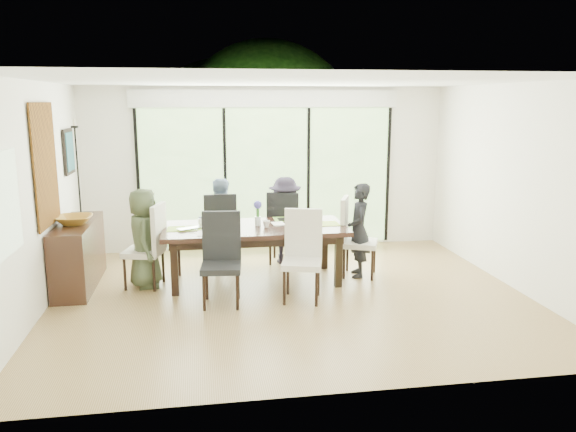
{
  "coord_description": "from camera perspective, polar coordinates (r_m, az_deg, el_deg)",
  "views": [
    {
      "loc": [
        -1.12,
        -6.79,
        2.47
      ],
      "look_at": [
        0.0,
        0.25,
        1.0
      ],
      "focal_mm": 35.0,
      "sensor_mm": 36.0,
      "label": 1
    }
  ],
  "objects": [
    {
      "name": "floor",
      "position": [
        7.31,
        0.31,
        -8.13
      ],
      "size": [
        6.0,
        5.0,
        0.01
      ],
      "primitive_type": "cube",
      "color": "brown",
      "rests_on": "ground"
    },
    {
      "name": "ceiling",
      "position": [
        6.88,
        0.34,
        13.61
      ],
      "size": [
        6.0,
        5.0,
        0.01
      ],
      "primitive_type": "cube",
      "color": "white",
      "rests_on": "wall_back"
    },
    {
      "name": "wall_back",
      "position": [
        9.43,
        -2.16,
        4.83
      ],
      "size": [
        6.0,
        0.02,
        2.7
      ],
      "primitive_type": "cube",
      "color": "white",
      "rests_on": "floor"
    },
    {
      "name": "wall_front",
      "position": [
        4.56,
        5.45,
        -2.61
      ],
      "size": [
        6.0,
        0.02,
        2.7
      ],
      "primitive_type": "cube",
      "color": "white",
      "rests_on": "floor"
    },
    {
      "name": "wall_left",
      "position": [
        7.14,
        -24.28,
        1.59
      ],
      "size": [
        0.02,
        5.0,
        2.7
      ],
      "primitive_type": "cube",
      "color": "white",
      "rests_on": "floor"
    },
    {
      "name": "wall_right",
      "position": [
        8.02,
        22.07,
        2.77
      ],
      "size": [
        0.02,
        5.0,
        2.7
      ],
      "primitive_type": "cube",
      "color": "beige",
      "rests_on": "floor"
    },
    {
      "name": "glass_doors",
      "position": [
        9.41,
        -2.13,
        3.89
      ],
      "size": [
        4.2,
        0.02,
        2.3
      ],
      "primitive_type": "cube",
      "color": "#598C3F",
      "rests_on": "wall_back"
    },
    {
      "name": "blinds_header",
      "position": [
        9.32,
        -2.18,
        11.83
      ],
      "size": [
        4.4,
        0.06,
        0.28
      ],
      "primitive_type": "cube",
      "color": "white",
      "rests_on": "wall_back"
    },
    {
      "name": "mullion_a",
      "position": [
        9.39,
        -14.97,
        3.48
      ],
      "size": [
        0.05,
        0.04,
        2.3
      ],
      "primitive_type": "cube",
      "color": "black",
      "rests_on": "wall_back"
    },
    {
      "name": "mullion_b",
      "position": [
        9.34,
        -6.39,
        3.77
      ],
      "size": [
        0.05,
        0.04,
        2.3
      ],
      "primitive_type": "cube",
      "color": "black",
      "rests_on": "wall_back"
    },
    {
      "name": "mullion_c",
      "position": [
        9.51,
        2.08,
        3.97
      ],
      "size": [
        0.05,
        0.04,
        2.3
      ],
      "primitive_type": "cube",
      "color": "black",
      "rests_on": "wall_back"
    },
    {
      "name": "mullion_d",
      "position": [
        9.87,
        10.1,
        4.08
      ],
      "size": [
        0.05,
        0.04,
        2.3
      ],
      "primitive_type": "cube",
      "color": "black",
      "rests_on": "wall_back"
    },
    {
      "name": "side_window",
      "position": [
        5.97,
        -26.97,
        1.02
      ],
      "size": [
        0.02,
        0.9,
        1.0
      ],
      "primitive_type": "cube",
      "color": "#8CAD7F",
      "rests_on": "wall_left"
    },
    {
      "name": "deck",
      "position": [
        10.55,
        -2.69,
        -2.17
      ],
      "size": [
        6.0,
        1.8,
        0.1
      ],
      "primitive_type": "cube",
      "color": "#513823",
      "rests_on": "ground"
    },
    {
      "name": "rail_top",
      "position": [
        11.21,
        -3.17,
        1.77
      ],
      "size": [
        6.0,
        0.08,
        0.06
      ],
      "primitive_type": "cube",
      "color": "brown",
      "rests_on": "deck"
    },
    {
      "name": "foliage_left",
      "position": [
        12.05,
        -12.32,
        6.49
      ],
      "size": [
        3.2,
        3.2,
        3.2
      ],
      "primitive_type": "sphere",
      "color": "#14380F",
      "rests_on": "ground"
    },
    {
      "name": "foliage_mid",
      "position": [
        12.7,
        -2.17,
        8.62
      ],
      "size": [
        4.0,
        4.0,
        4.0
      ],
      "primitive_type": "sphere",
      "color": "#14380F",
      "rests_on": "ground"
    },
    {
      "name": "foliage_right",
      "position": [
        12.31,
        6.7,
        5.93
      ],
      "size": [
        2.8,
        2.8,
        2.8
      ],
      "primitive_type": "sphere",
      "color": "#14380F",
      "rests_on": "ground"
    },
    {
      "name": "foliage_far",
      "position": [
        13.33,
        -6.84,
        7.91
      ],
      "size": [
        3.6,
        3.6,
        3.6
      ],
      "primitive_type": "sphere",
      "color": "#14380F",
      "rests_on": "ground"
    },
    {
      "name": "table_top",
      "position": [
        7.71,
        -3.41,
        -1.28
      ],
      "size": [
        2.49,
        1.14,
        0.06
      ],
      "primitive_type": "cube",
      "color": "black",
      "rests_on": "floor"
    },
    {
      "name": "table_apron",
      "position": [
        7.73,
        -3.4,
        -1.96
      ],
      "size": [
        2.28,
        0.93,
        0.1
      ],
      "primitive_type": "cube",
      "color": "black",
      "rests_on": "floor"
    },
    {
      "name": "table_leg_fl",
      "position": [
        7.37,
        -11.46,
        -5.25
      ],
      "size": [
        0.09,
        0.09,
        0.72
      ],
      "primitive_type": "cube",
      "color": "black",
      "rests_on": "floor"
    },
    {
      "name": "table_leg_fr",
      "position": [
        7.57,
        5.14,
        -4.58
      ],
      "size": [
        0.09,
        0.09,
        0.72
      ],
      "primitive_type": "cube",
      "color": "black",
      "rests_on": "floor"
    },
    {
      "name": "table_leg_bl",
      "position": [
        8.19,
        -11.23,
        -3.51
      ],
      "size": [
        0.09,
        0.09,
        0.72
      ],
      "primitive_type": "cube",
      "color": "black",
      "rests_on": "floor"
    },
    {
      "name": "table_leg_br",
      "position": [
        8.38,
        3.71,
        -2.97
      ],
      "size": [
        0.09,
        0.09,
        0.72
      ],
      "primitive_type": "cube",
      "color": "black",
      "rests_on": "floor"
    },
    {
      "name": "chair_left_end",
      "position": [
        7.75,
        -14.5,
        -2.9
      ],
      "size": [
        0.58,
        0.58,
        1.14
      ],
      "primitive_type": null,
      "rotation": [
        0.0,
        0.0,
        -1.82
      ],
      "color": "silver",
      "rests_on": "floor"
    },
    {
      "name": "chair_right_end",
      "position": [
        8.03,
        7.33,
        -2.13
      ],
      "size": [
        0.62,
        0.62,
        1.14
      ],
      "primitive_type": null,
      "rotation": [
        0.0,
        0.0,
        1.19
      ],
      "color": "silver",
      "rests_on": "floor"
    },
    {
      "name": "chair_far_left",
      "position": [
        8.55,
        -6.96,
        -1.27
      ],
      "size": [
        0.5,
        0.5,
        1.14
      ],
      "primitive_type": null,
      "rotation": [
        0.0,
        0.0,
        3.18
      ],
      "color": "black",
      "rests_on": "floor"
    },
    {
      "name": "chair_far_right",
      "position": [
        8.64,
        -0.32,
        -1.05
      ],
      "size": [
        0.6,
        0.6,
        1.14
      ],
      "primitive_type": null,
      "rotation": [
        0.0,
        0.0,
        2.84
      ],
      "color": "black",
      "rests_on": "floor"
    },
    {
      "name": "chair_near_left",
      "position": [
        6.88,
        -6.83,
        -4.46
      ],
      "size": [
        0.52,
        0.52,
        1.14
      ],
      "primitive_type": null,
      "rotation": [
        0.0,
        0.0,
        -0.1
      ],
      "color": "black",
      "rests_on": "floor"
    },
    {
      "name": "chair_near_right",
      "position": [
        6.98,
        1.42,
        -4.13
      ],
      "size": [
        0.59,
        0.59,
        1.14
      ],
      "primitive_type": null,
      "rotation": [
        0.0,
        0.0,
        -0.27
      ],
      "color": "silver",
      "rests_on": "floor"
    },
    {
      "name": "person_left_end",
      "position": [
        7.73,
        -14.39,
        -2.19
      ],
      "size": [
        0.42,
        0.64,
        1.34
      ],
      "primitive_type": "imported",
      "rotation": [
        0.0,
        0.0,
        1.62
      ],
      "color": "#414D33",
      "rests_on": "floor"
    },
    {
      "name": "person_right_end",
      "position": [
        8.0,
        7.21,
        -1.45
      ],
      "size": [
        0.48,
        0.68,
        1.34
      ],
      "primitive_type": "imported",
      "rotation": [
        0.0,
        0.0,
        -1.72
      ],
      "color": "black",
      "rests_on": "floor"
    },
    {
      "name": "person_far_left",
      "position": [
        8.5,
        -6.97,
        -0.66
      ],
      "size": [
        0.66,
        0.45,
        1.34
      ],
      "primitive_type": "imported",
      "rotation": [
        0.0,
        0.0,
        3.24
      ],
      "color": "#778FAC",
      "rests_on": "floor"
    },
    {
      "name": "person_far_right",
      "position": [
        8.6,
        -0.3,
        -0.44
      ],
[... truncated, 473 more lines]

